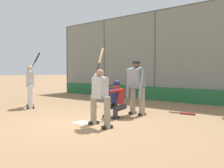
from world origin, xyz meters
TOP-DOWN VIEW (x-y plane):
  - ground_plane at (0.00, 0.00)m, footprint 160.00×160.00m
  - home_plate_marker at (0.00, 0.00)m, footprint 0.43×0.43m
  - backstop_fence at (0.00, -6.29)m, footprint 17.53×0.08m
  - padding_wall at (0.00, -6.19)m, footprint 17.10×0.18m
  - bleachers_beyond at (0.84, -8.44)m, footprint 12.22×1.95m
  - batter_at_plate at (-0.69, -0.02)m, footprint 0.87×0.80m
  - catcher_behind_plate at (-0.11, -1.24)m, footprint 0.62×0.75m
  - umpire_home at (-0.31, -2.06)m, footprint 0.71×0.47m
  - batter_on_deck at (3.85, -0.67)m, footprint 0.88×0.98m
  - spare_bat_near_backstop at (-1.46, -3.24)m, footprint 0.90×0.15m
  - fielding_glove_on_dirt at (1.94, -2.31)m, footprint 0.27×0.21m

SIDE VIEW (x-z plane):
  - ground_plane at x=0.00m, z-range 0.00..0.00m
  - home_plate_marker at x=0.00m, z-range 0.00..0.01m
  - spare_bat_near_backstop at x=-1.46m, z-range 0.00..0.07m
  - fielding_glove_on_dirt at x=1.94m, z-range 0.00..0.10m
  - padding_wall at x=0.00m, z-range 0.00..0.64m
  - bleachers_beyond at x=0.84m, z-range -0.20..0.96m
  - catcher_behind_plate at x=-0.11m, z-range 0.02..1.18m
  - batter_at_plate at x=-0.69m, z-range -0.24..1.85m
  - batter_on_deck at x=3.85m, z-range -0.20..2.01m
  - umpire_home at x=-0.31m, z-range 0.07..1.83m
  - backstop_fence at x=0.00m, z-range 0.09..4.52m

